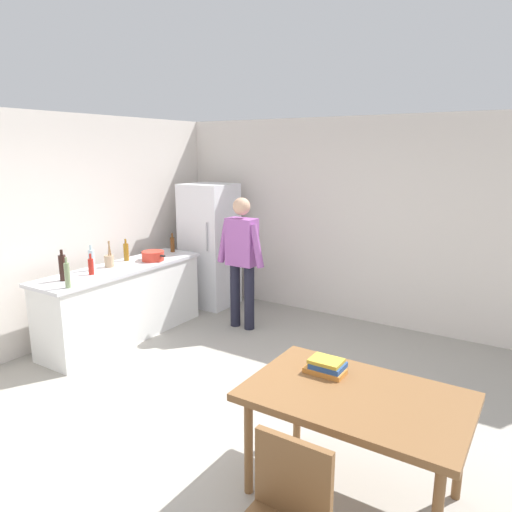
{
  "coord_description": "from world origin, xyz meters",
  "views": [
    {
      "loc": [
        2.33,
        -2.96,
        2.28
      ],
      "look_at": [
        -0.38,
        1.29,
        1.14
      ],
      "focal_mm": 33.0,
      "sensor_mm": 36.0,
      "label": 1
    }
  ],
  "objects_px": {
    "bottle_beer_brown": "(172,244)",
    "book_stack": "(326,366)",
    "bottle_vinegar_tall": "(67,275)",
    "bottle_water_clear": "(92,260)",
    "bottle_oil_amber": "(126,252)",
    "bottle_wine_dark": "(63,267)",
    "dining_table": "(356,404)",
    "bottle_sauce_red": "(91,266)",
    "refrigerator": "(210,245)",
    "cooking_pot": "(153,256)",
    "person": "(242,254)",
    "utensil_jar": "(109,261)"
  },
  "relations": [
    {
      "from": "cooking_pot",
      "to": "bottle_sauce_red",
      "type": "height_order",
      "value": "bottle_sauce_red"
    },
    {
      "from": "book_stack",
      "to": "bottle_sauce_red",
      "type": "bearing_deg",
      "value": 170.8
    },
    {
      "from": "bottle_sauce_red",
      "to": "person",
      "type": "bearing_deg",
      "value": 54.75
    },
    {
      "from": "bottle_wine_dark",
      "to": "bottle_water_clear",
      "type": "distance_m",
      "value": 0.47
    },
    {
      "from": "bottle_water_clear",
      "to": "bottle_sauce_red",
      "type": "bearing_deg",
      "value": -40.84
    },
    {
      "from": "cooking_pot",
      "to": "bottle_wine_dark",
      "type": "relative_size",
      "value": 1.18
    },
    {
      "from": "bottle_sauce_red",
      "to": "bottle_wine_dark",
      "type": "bearing_deg",
      "value": -97.69
    },
    {
      "from": "bottle_vinegar_tall",
      "to": "book_stack",
      "type": "distance_m",
      "value": 2.89
    },
    {
      "from": "cooking_pot",
      "to": "bottle_sauce_red",
      "type": "relative_size",
      "value": 1.67
    },
    {
      "from": "bottle_wine_dark",
      "to": "bottle_sauce_red",
      "type": "relative_size",
      "value": 1.42
    },
    {
      "from": "dining_table",
      "to": "book_stack",
      "type": "relative_size",
      "value": 5.06
    },
    {
      "from": "bottle_wine_dark",
      "to": "bottle_water_clear",
      "type": "bearing_deg",
      "value": 102.9
    },
    {
      "from": "cooking_pot",
      "to": "bottle_water_clear",
      "type": "bearing_deg",
      "value": -107.9
    },
    {
      "from": "cooking_pot",
      "to": "bottle_oil_amber",
      "type": "height_order",
      "value": "bottle_oil_amber"
    },
    {
      "from": "bottle_wine_dark",
      "to": "bottle_oil_amber",
      "type": "xyz_separation_m",
      "value": [
        -0.14,
        1.01,
        -0.03
      ]
    },
    {
      "from": "bottle_sauce_red",
      "to": "refrigerator",
      "type": "bearing_deg",
      "value": 87.28
    },
    {
      "from": "bottle_beer_brown",
      "to": "bottle_water_clear",
      "type": "height_order",
      "value": "bottle_water_clear"
    },
    {
      "from": "person",
      "to": "bottle_wine_dark",
      "type": "bearing_deg",
      "value": -121.1
    },
    {
      "from": "bottle_beer_brown",
      "to": "bottle_wine_dark",
      "type": "relative_size",
      "value": 0.76
    },
    {
      "from": "refrigerator",
      "to": "book_stack",
      "type": "relative_size",
      "value": 6.51
    },
    {
      "from": "refrigerator",
      "to": "bottle_beer_brown",
      "type": "bearing_deg",
      "value": -103.17
    },
    {
      "from": "bottle_water_clear",
      "to": "bottle_wine_dark",
      "type": "bearing_deg",
      "value": -77.1
    },
    {
      "from": "cooking_pot",
      "to": "bottle_beer_brown",
      "type": "distance_m",
      "value": 0.55
    },
    {
      "from": "bottle_water_clear",
      "to": "bottle_oil_amber",
      "type": "distance_m",
      "value": 0.56
    },
    {
      "from": "utensil_jar",
      "to": "person",
      "type": "bearing_deg",
      "value": 44.49
    },
    {
      "from": "person",
      "to": "cooking_pot",
      "type": "xyz_separation_m",
      "value": [
        -0.95,
        -0.6,
        -0.02
      ]
    },
    {
      "from": "bottle_beer_brown",
      "to": "cooking_pot",
      "type": "bearing_deg",
      "value": -74.55
    },
    {
      "from": "person",
      "to": "dining_table",
      "type": "bearing_deg",
      "value": -42.41
    },
    {
      "from": "bottle_water_clear",
      "to": "bottle_oil_amber",
      "type": "bearing_deg",
      "value": 93.67
    },
    {
      "from": "refrigerator",
      "to": "bottle_water_clear",
      "type": "relative_size",
      "value": 6.0
    },
    {
      "from": "bottle_wine_dark",
      "to": "bottle_sauce_red",
      "type": "xyz_separation_m",
      "value": [
        0.04,
        0.33,
        -0.05
      ]
    },
    {
      "from": "cooking_pot",
      "to": "book_stack",
      "type": "bearing_deg",
      "value": -24.55
    },
    {
      "from": "person",
      "to": "book_stack",
      "type": "xyz_separation_m",
      "value": [
        2.07,
        -1.98,
        -0.18
      ]
    },
    {
      "from": "bottle_beer_brown",
      "to": "book_stack",
      "type": "distance_m",
      "value": 3.7
    },
    {
      "from": "bottle_water_clear",
      "to": "book_stack",
      "type": "bearing_deg",
      "value": -10.98
    },
    {
      "from": "bottle_vinegar_tall",
      "to": "bottle_sauce_red",
      "type": "xyz_separation_m",
      "value": [
        -0.23,
        0.47,
        -0.04
      ]
    },
    {
      "from": "refrigerator",
      "to": "bottle_sauce_red",
      "type": "bearing_deg",
      "value": -92.72
    },
    {
      "from": "refrigerator",
      "to": "cooking_pot",
      "type": "relative_size",
      "value": 4.5
    },
    {
      "from": "bottle_wine_dark",
      "to": "book_stack",
      "type": "distance_m",
      "value": 3.17
    },
    {
      "from": "bottle_wine_dark",
      "to": "dining_table",
      "type": "bearing_deg",
      "value": -5.62
    },
    {
      "from": "person",
      "to": "dining_table",
      "type": "distance_m",
      "value": 3.2
    },
    {
      "from": "dining_table",
      "to": "refrigerator",
      "type": "bearing_deg",
      "value": 140.71
    },
    {
      "from": "bottle_oil_amber",
      "to": "bottle_vinegar_tall",
      "type": "height_order",
      "value": "bottle_vinegar_tall"
    },
    {
      "from": "person",
      "to": "bottle_oil_amber",
      "type": "relative_size",
      "value": 6.07
    },
    {
      "from": "refrigerator",
      "to": "bottle_sauce_red",
      "type": "xyz_separation_m",
      "value": [
        -0.1,
        -2.03,
        0.1
      ]
    },
    {
      "from": "bottle_beer_brown",
      "to": "refrigerator",
      "type": "bearing_deg",
      "value": 76.83
    },
    {
      "from": "bottle_vinegar_tall",
      "to": "bottle_sauce_red",
      "type": "height_order",
      "value": "bottle_vinegar_tall"
    },
    {
      "from": "utensil_jar",
      "to": "cooking_pot",
      "type": "bearing_deg",
      "value": 69.3
    },
    {
      "from": "refrigerator",
      "to": "cooking_pot",
      "type": "xyz_separation_m",
      "value": [
        -0.0,
        -1.16,
        0.06
      ]
    },
    {
      "from": "refrigerator",
      "to": "bottle_vinegar_tall",
      "type": "height_order",
      "value": "refrigerator"
    }
  ]
}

